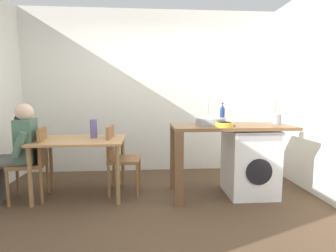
% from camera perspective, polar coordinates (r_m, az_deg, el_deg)
% --- Properties ---
extents(ground_plane, '(5.46, 5.46, 0.00)m').
position_cam_1_polar(ground_plane, '(3.06, -3.11, -18.42)').
color(ground_plane, '#4C3826').
extents(wall_back, '(4.60, 0.10, 2.70)m').
position_cam_1_polar(wall_back, '(4.52, -3.71, 7.38)').
color(wall_back, silver).
rests_on(wall_back, ground_plane).
extents(dining_table, '(1.10, 0.76, 0.74)m').
position_cam_1_polar(dining_table, '(3.54, -18.49, -4.28)').
color(dining_table, tan).
rests_on(dining_table, ground_plane).
extents(chair_person_seat, '(0.46, 0.46, 0.90)m').
position_cam_1_polar(chair_person_seat, '(3.66, -27.13, -6.50)').
color(chair_person_seat, olive).
rests_on(chair_person_seat, ground_plane).
extents(chair_opposite, '(0.42, 0.42, 0.90)m').
position_cam_1_polar(chair_opposite, '(3.53, -10.65, -6.31)').
color(chair_opposite, olive).
rests_on(chair_opposite, ground_plane).
extents(seated_person, '(0.53, 0.53, 1.20)m').
position_cam_1_polar(seated_person, '(3.67, -29.72, -4.00)').
color(seated_person, '#595651').
rests_on(seated_person, ground_plane).
extents(kitchen_counter, '(1.50, 0.68, 0.92)m').
position_cam_1_polar(kitchen_counter, '(3.40, 10.05, -2.46)').
color(kitchen_counter, brown).
rests_on(kitchen_counter, ground_plane).
extents(washing_machine, '(0.60, 0.61, 0.86)m').
position_cam_1_polar(washing_machine, '(3.61, 17.32, -7.50)').
color(washing_machine, white).
rests_on(washing_machine, ground_plane).
extents(sink_basin, '(0.38, 0.38, 0.09)m').
position_cam_1_polar(sink_basin, '(3.36, 9.27, 0.95)').
color(sink_basin, '#9EA0A5').
rests_on(sink_basin, kitchen_counter).
extents(tap, '(0.02, 0.02, 0.28)m').
position_cam_1_polar(tap, '(3.53, 8.61, 2.78)').
color(tap, '#B2B2B7').
rests_on(tap, kitchen_counter).
extents(bottle_tall_green, '(0.06, 0.06, 0.28)m').
position_cam_1_polar(bottle_tall_green, '(3.62, 11.76, 2.59)').
color(bottle_tall_green, navy).
rests_on(bottle_tall_green, kitchen_counter).
extents(mixing_bowl, '(0.21, 0.21, 0.06)m').
position_cam_1_polar(mixing_bowl, '(3.20, 12.17, 0.37)').
color(mixing_bowl, gold).
rests_on(mixing_bowl, kitchen_counter).
extents(utensil_crock, '(0.11, 0.11, 0.30)m').
position_cam_1_polar(utensil_crock, '(3.71, 22.60, 1.45)').
color(utensil_crock, gray).
rests_on(utensil_crock, kitchen_counter).
extents(vase, '(0.09, 0.09, 0.24)m').
position_cam_1_polar(vase, '(3.57, -15.89, -0.57)').
color(vase, slate).
rests_on(vase, dining_table).
extents(scissors, '(0.15, 0.06, 0.01)m').
position_cam_1_polar(scissors, '(3.32, 13.22, 0.09)').
color(scissors, '#B2B2B7').
rests_on(scissors, kitchen_counter).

